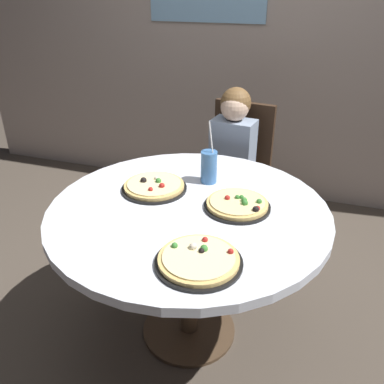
{
  "coord_description": "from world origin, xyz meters",
  "views": [
    {
      "loc": [
        0.5,
        -1.45,
        1.64
      ],
      "look_at": [
        0.0,
        0.05,
        0.8
      ],
      "focal_mm": 37.55,
      "sensor_mm": 36.0,
      "label": 1
    }
  ],
  "objects_px": {
    "chair_wooden": "(237,168)",
    "soda_cup": "(209,167)",
    "pizza_cheese": "(154,186)",
    "pizza_pepperoni": "(199,260)",
    "pizza_veggie": "(238,204)",
    "diner_child": "(227,185)",
    "dining_table": "(188,225)"
  },
  "relations": [
    {
      "from": "pizza_veggie",
      "to": "diner_child",
      "type": "bearing_deg",
      "value": 106.9
    },
    {
      "from": "pizza_cheese",
      "to": "dining_table",
      "type": "bearing_deg",
      "value": -27.0
    },
    {
      "from": "diner_child",
      "to": "soda_cup",
      "type": "height_order",
      "value": "diner_child"
    },
    {
      "from": "pizza_cheese",
      "to": "diner_child",
      "type": "bearing_deg",
      "value": 73.35
    },
    {
      "from": "chair_wooden",
      "to": "pizza_veggie",
      "type": "relative_size",
      "value": 3.24
    },
    {
      "from": "chair_wooden",
      "to": "diner_child",
      "type": "distance_m",
      "value": 0.19
    },
    {
      "from": "pizza_veggie",
      "to": "pizza_pepperoni",
      "type": "xyz_separation_m",
      "value": [
        -0.04,
        -0.43,
        -0.0
      ]
    },
    {
      "from": "chair_wooden",
      "to": "diner_child",
      "type": "height_order",
      "value": "diner_child"
    },
    {
      "from": "soda_cup",
      "to": "pizza_veggie",
      "type": "bearing_deg",
      "value": -46.88
    },
    {
      "from": "chair_wooden",
      "to": "pizza_pepperoni",
      "type": "distance_m",
      "value": 1.35
    },
    {
      "from": "dining_table",
      "to": "soda_cup",
      "type": "relative_size",
      "value": 4.05
    },
    {
      "from": "diner_child",
      "to": "pizza_pepperoni",
      "type": "height_order",
      "value": "diner_child"
    },
    {
      "from": "soda_cup",
      "to": "pizza_cheese",
      "type": "bearing_deg",
      "value": -143.82
    },
    {
      "from": "dining_table",
      "to": "pizza_pepperoni",
      "type": "xyz_separation_m",
      "value": [
        0.16,
        -0.36,
        0.11
      ]
    },
    {
      "from": "chair_wooden",
      "to": "pizza_veggie",
      "type": "bearing_deg",
      "value": -77.69
    },
    {
      "from": "chair_wooden",
      "to": "pizza_cheese",
      "type": "relative_size",
      "value": 3.05
    },
    {
      "from": "chair_wooden",
      "to": "pizza_cheese",
      "type": "xyz_separation_m",
      "value": [
        -0.22,
        -0.85,
        0.24
      ]
    },
    {
      "from": "dining_table",
      "to": "pizza_veggie",
      "type": "distance_m",
      "value": 0.24
    },
    {
      "from": "dining_table",
      "to": "diner_child",
      "type": "distance_m",
      "value": 0.79
    },
    {
      "from": "dining_table",
      "to": "diner_child",
      "type": "height_order",
      "value": "diner_child"
    },
    {
      "from": "pizza_cheese",
      "to": "pizza_pepperoni",
      "type": "height_order",
      "value": "same"
    },
    {
      "from": "pizza_veggie",
      "to": "pizza_cheese",
      "type": "xyz_separation_m",
      "value": [
        -0.42,
        0.04,
        -0.0
      ]
    },
    {
      "from": "dining_table",
      "to": "pizza_cheese",
      "type": "relative_size",
      "value": 3.98
    },
    {
      "from": "pizza_veggie",
      "to": "chair_wooden",
      "type": "bearing_deg",
      "value": 102.31
    },
    {
      "from": "dining_table",
      "to": "pizza_cheese",
      "type": "bearing_deg",
      "value": 153.0
    },
    {
      "from": "diner_child",
      "to": "pizza_cheese",
      "type": "distance_m",
      "value": 0.75
    },
    {
      "from": "dining_table",
      "to": "diner_child",
      "type": "relative_size",
      "value": 1.15
    },
    {
      "from": "pizza_cheese",
      "to": "soda_cup",
      "type": "relative_size",
      "value": 1.02
    },
    {
      "from": "dining_table",
      "to": "pizza_veggie",
      "type": "bearing_deg",
      "value": 16.9
    },
    {
      "from": "chair_wooden",
      "to": "soda_cup",
      "type": "distance_m",
      "value": 0.75
    },
    {
      "from": "diner_child",
      "to": "pizza_pepperoni",
      "type": "xyz_separation_m",
      "value": [
        0.17,
        -1.14,
        0.28
      ]
    },
    {
      "from": "chair_wooden",
      "to": "soda_cup",
      "type": "xyz_separation_m",
      "value": [
        0.0,
        -0.69,
        0.3
      ]
    }
  ]
}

